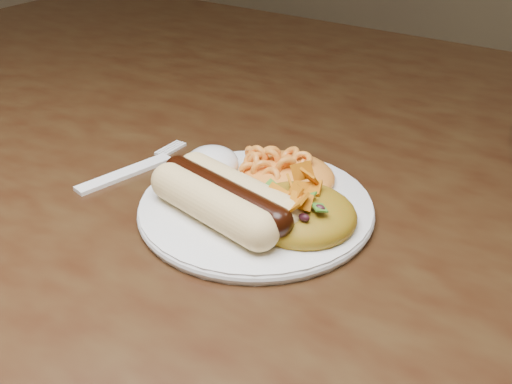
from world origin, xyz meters
The scene contains 7 objects.
table centered at (0.00, 0.00, 0.66)m, with size 1.60×0.90×0.75m.
plate centered at (0.01, -0.14, 0.76)m, with size 0.20×0.20×0.01m, color white.
hotdog centered at (0.00, -0.17, 0.78)m, with size 0.12×0.08×0.03m.
mac_and_cheese centered at (0.01, -0.09, 0.78)m, with size 0.09×0.08×0.03m, color #FFA943.
sour_cream centered at (-0.06, -0.12, 0.78)m, with size 0.05×0.05×0.03m, color white.
taco_salad centered at (0.05, -0.15, 0.78)m, with size 0.09×0.09×0.04m.
fork centered at (-0.13, -0.16, 0.75)m, with size 0.02×0.13×0.00m, color white.
Camera 1 is at (0.25, -0.50, 1.02)m, focal length 42.00 mm.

